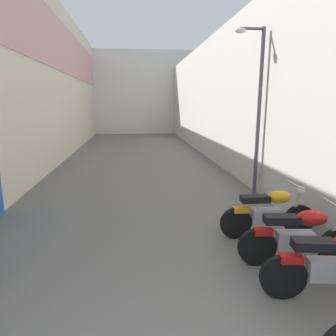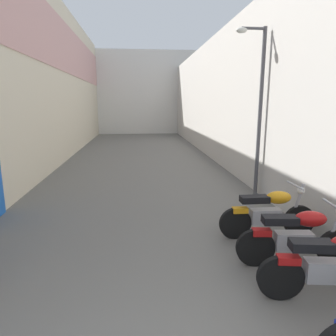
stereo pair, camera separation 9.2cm
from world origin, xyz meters
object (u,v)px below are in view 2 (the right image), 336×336
object	(u,v)px
street_lamp	(257,100)
motorcycle_fourth	(269,212)
motorcycle_third	(298,236)
motorcycle_second	(333,265)

from	to	relation	value
street_lamp	motorcycle_fourth	bearing A→B (deg)	-104.86
motorcycle_third	motorcycle_second	bearing A→B (deg)	-90.00
motorcycle_second	motorcycle_fourth	xyz separation A→B (m)	(0.00, 1.91, 0.00)
motorcycle_third	street_lamp	size ratio (longest dim) A/B	0.42
motorcycle_third	motorcycle_fourth	world-z (taller)	same
motorcycle_second	motorcycle_fourth	distance (m)	1.91
motorcycle_second	motorcycle_third	world-z (taller)	same
motorcycle_fourth	motorcycle_second	bearing A→B (deg)	-90.00
motorcycle_fourth	street_lamp	xyz separation A→B (m)	(0.69, 2.62, 2.06)
motorcycle_second	motorcycle_third	bearing A→B (deg)	90.00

